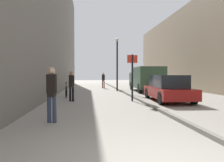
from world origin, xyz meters
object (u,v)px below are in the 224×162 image
pedestrian_main_foreground (103,79)px  bicycle_leaning (66,91)px  lamp_post (117,61)px  pedestrian_far_crossing (71,84)px  pedestrian_mid_block (52,91)px  parked_car (168,88)px  street_sign_post (132,73)px  delivery_van (146,78)px

pedestrian_main_foreground → bicycle_leaning: pedestrian_main_foreground is taller
lamp_post → bicycle_leaning: (-4.04, -4.86, -2.34)m
pedestrian_far_crossing → lamp_post: (3.53, 7.01, 1.76)m
pedestrian_mid_block → parked_car: (5.55, 4.57, -0.28)m
pedestrian_far_crossing → lamp_post: lamp_post is taller
pedestrian_mid_block → parked_car: size_ratio=0.40×
lamp_post → pedestrian_main_foreground: bearing=104.1°
pedestrian_main_foreground → parked_car: size_ratio=0.39×
pedestrian_main_foreground → bicycle_leaning: (-3.05, -8.78, -0.60)m
street_sign_post → pedestrian_main_foreground: bearing=-95.4°
pedestrian_main_foreground → parked_car: 11.69m
pedestrian_mid_block → delivery_van: delivery_van is taller
lamp_post → street_sign_post: bearing=-91.3°
delivery_van → parked_car: size_ratio=1.30×
pedestrian_mid_block → bicycle_leaning: size_ratio=0.97×
pedestrian_far_crossing → bicycle_leaning: 2.28m
pedestrian_far_crossing → street_sign_post: street_sign_post is taller
delivery_van → parked_car: bearing=-92.6°
pedestrian_mid_block → lamp_post: lamp_post is taller
pedestrian_main_foreground → pedestrian_far_crossing: size_ratio=1.02×
street_sign_post → lamp_post: lamp_post is taller
street_sign_post → bicycle_leaning: (-3.88, 2.35, -1.16)m
bicycle_leaning → lamp_post: bearing=46.7°
delivery_van → street_sign_post: (-2.60, -6.34, 0.39)m
pedestrian_mid_block → delivery_van: bearing=-104.4°
parked_car → pedestrian_main_foreground: bearing=107.1°
street_sign_post → delivery_van: bearing=-121.9°
pedestrian_main_foreground → delivery_van: size_ratio=0.30×
delivery_van → bicycle_leaning: delivery_van is taller
pedestrian_main_foreground → pedestrian_mid_block: bearing=-104.5°
parked_car → bicycle_leaning: 6.41m
delivery_van → parked_car: (-0.61, -6.56, -0.44)m
delivery_van → lamp_post: size_ratio=1.18×
pedestrian_far_crossing → pedestrian_main_foreground: bearing=98.8°
delivery_van → lamp_post: lamp_post is taller
pedestrian_main_foreground → bicycle_leaning: bearing=-113.9°
delivery_van → street_sign_post: size_ratio=2.15×
pedestrian_far_crossing → lamp_post: bearing=85.2°
pedestrian_mid_block → parked_car: 7.19m
delivery_van → bicycle_leaning: bearing=-145.6°
street_sign_post → pedestrian_mid_block: bearing=43.8°
parked_car → street_sign_post: (-1.99, 0.22, 0.83)m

